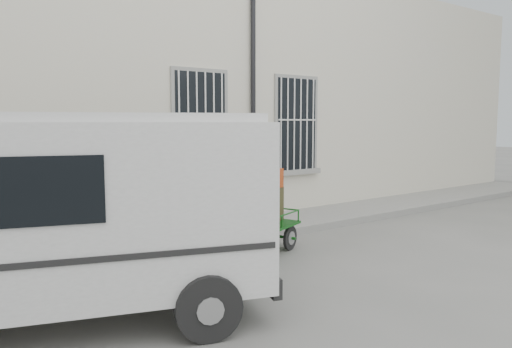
{
  "coord_description": "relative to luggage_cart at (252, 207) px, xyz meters",
  "views": [
    {
      "loc": [
        -5.83,
        -6.15,
        2.32
      ],
      "look_at": [
        -0.42,
        1.0,
        1.38
      ],
      "focal_mm": 35.0,
      "sensor_mm": 36.0,
      "label": 1
    }
  ],
  "objects": [
    {
      "name": "ground",
      "position": [
        0.86,
        -0.55,
        -0.88
      ],
      "size": [
        80.0,
        80.0,
        0.0
      ],
      "primitive_type": "plane",
      "color": "#63635E",
      "rests_on": "ground"
    },
    {
      "name": "building",
      "position": [
        0.86,
        4.95,
        2.12
      ],
      "size": [
        24.0,
        5.15,
        6.0
      ],
      "color": "beige",
      "rests_on": "ground"
    },
    {
      "name": "sidewalk",
      "position": [
        0.86,
        1.65,
        -0.81
      ],
      "size": [
        24.0,
        1.7,
        0.15
      ],
      "primitive_type": "cube",
      "color": "gray",
      "rests_on": "ground"
    },
    {
      "name": "luggage_cart",
      "position": [
        0.0,
        0.0,
        0.0
      ],
      "size": [
        2.33,
        1.56,
        1.67
      ],
      "rotation": [
        0.0,
        0.0,
        0.38
      ],
      "color": "black",
      "rests_on": "ground"
    },
    {
      "name": "van",
      "position": [
        -3.45,
        -0.9,
        0.5
      ],
      "size": [
        5.14,
        3.4,
        2.41
      ],
      "rotation": [
        0.0,
        0.0,
        -0.32
      ],
      "color": "silver",
      "rests_on": "ground"
    }
  ]
}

